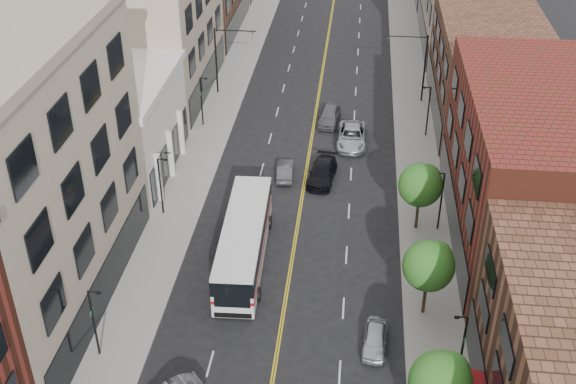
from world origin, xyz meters
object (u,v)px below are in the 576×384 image
(city_bus, at_px, (244,239))
(car_lane_a, at_px, (322,173))
(car_parked_far, at_px, (375,339))
(car_lane_behind, at_px, (285,170))
(car_lane_b, at_px, (352,136))
(car_lane_c, at_px, (329,115))

(city_bus, xyz_separation_m, car_lane_a, (4.95, 12.21, -1.20))
(car_parked_far, height_order, car_lane_a, car_lane_a)
(car_lane_behind, distance_m, car_lane_a, 3.31)
(car_lane_b, bearing_deg, car_lane_behind, -129.64)
(car_lane_a, bearing_deg, car_lane_behind, -177.59)
(city_bus, xyz_separation_m, car_lane_behind, (1.65, 12.45, -1.32))
(car_lane_b, bearing_deg, car_lane_a, -108.32)
(car_parked_far, distance_m, car_lane_c, 31.80)
(city_bus, distance_m, car_lane_b, 20.58)
(car_lane_b, bearing_deg, city_bus, -110.50)
(car_lane_c, bearing_deg, car_lane_a, -84.04)
(city_bus, bearing_deg, car_lane_behind, 80.45)
(car_lane_c, bearing_deg, car_lane_behind, -100.67)
(car_parked_far, xyz_separation_m, car_lane_behind, (-7.89, 20.42, 0.00))
(car_lane_a, bearing_deg, city_bus, -105.41)
(car_parked_far, xyz_separation_m, car_lane_a, (-4.59, 20.17, 0.12))
(car_parked_far, distance_m, car_lane_a, 20.69)
(car_lane_a, distance_m, car_lane_b, 7.39)
(car_lane_b, bearing_deg, car_lane_c, 119.26)
(car_parked_far, height_order, car_lane_c, car_lane_c)
(city_bus, relative_size, car_lane_a, 2.52)
(car_parked_far, relative_size, car_lane_c, 0.78)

